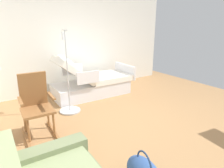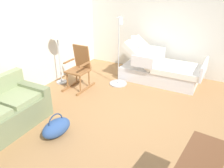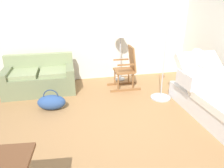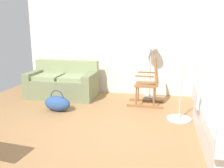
# 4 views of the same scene
# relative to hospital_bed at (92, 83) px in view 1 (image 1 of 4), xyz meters

# --- Properties ---
(ground_plane) EXTENTS (6.52, 6.52, 0.00)m
(ground_plane) POSITION_rel_hospital_bed_xyz_m (-1.82, -0.13, -0.32)
(ground_plane) COLOR #9E7247
(side_wall) EXTENTS (0.10, 5.42, 2.70)m
(side_wall) POSITION_rel_hospital_bed_xyz_m (0.76, -0.13, 1.03)
(side_wall) COLOR silver
(side_wall) RESTS_ON ground
(hospital_bed) EXTENTS (1.05, 2.07, 1.16)m
(hospital_bed) POSITION_rel_hospital_bed_xyz_m (0.00, 0.00, 0.00)
(hospital_bed) COLOR silver
(hospital_bed) RESTS_ON ground
(rocking_chair) EXTENTS (0.77, 0.51, 1.05)m
(rocking_chair) POSITION_rel_hospital_bed_xyz_m (-1.26, 1.63, 0.19)
(rocking_chair) COLOR brown
(rocking_chair) RESTS_ON ground
(iv_pole) EXTENTS (0.44, 0.44, 1.69)m
(iv_pole) POSITION_rel_hospital_bed_xyz_m (-0.67, 0.87, -0.07)
(iv_pole) COLOR #B2B5BA
(iv_pole) RESTS_ON ground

